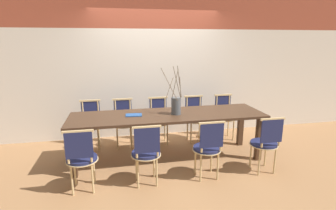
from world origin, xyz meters
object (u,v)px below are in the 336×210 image
vase_centerpiece (176,105)px  book_stack (134,115)px  dining_table (168,119)px  chair_far_center (159,118)px  chair_near_center (208,146)px

vase_centerpiece → book_stack: (-0.67, 0.06, -0.14)m
dining_table → vase_centerpiece: size_ratio=3.98×
chair_far_center → vase_centerpiece: bearing=100.9°
chair_near_center → vase_centerpiece: bearing=113.0°
chair_far_center → book_stack: size_ratio=3.35×
dining_table → chair_far_center: chair_far_center is taller
chair_near_center → vase_centerpiece: vase_centerpiece is taller
chair_far_center → book_stack: 0.92m
dining_table → chair_far_center: size_ratio=3.54×
dining_table → chair_near_center: bearing=-60.1°
chair_near_center → book_stack: (-0.97, 0.76, 0.30)m
dining_table → chair_near_center: chair_near_center is taller
chair_near_center → book_stack: 1.27m
chair_near_center → dining_table: bearing=119.9°
vase_centerpiece → chair_far_center: bearing=100.9°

